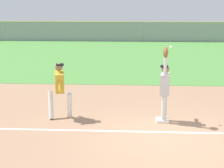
{
  "coord_description": "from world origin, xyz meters",
  "views": [
    {
      "loc": [
        -1.04,
        -8.71,
        3.53
      ],
      "look_at": [
        -1.63,
        1.76,
        1.05
      ],
      "focal_mm": 56.63,
      "sensor_mm": 36.0,
      "label": 1
    }
  ],
  "objects": [
    {
      "name": "baseball",
      "position": [
        0.09,
        1.48,
        2.23
      ],
      "size": [
        0.07,
        0.07,
        0.07
      ],
      "primitive_type": "sphere",
      "color": "white"
    },
    {
      "name": "outfield_fence",
      "position": [
        0.0,
        22.73,
        0.88
      ],
      "size": [
        51.65,
        0.08,
        1.75
      ],
      "color": "#93999E",
      "rests_on": "ground_plane"
    },
    {
      "name": "first_base",
      "position": [
        -0.1,
        1.41,
        0.04
      ],
      "size": [
        0.38,
        0.38,
        0.08
      ],
      "primitive_type": "cube",
      "rotation": [
        0.0,
        0.0,
        -0.0
      ],
      "color": "white",
      "rests_on": "ground_plane"
    },
    {
      "name": "parked_car_white",
      "position": [
        -8.79,
        26.03,
        0.67
      ],
      "size": [
        4.57,
        2.47,
        1.25
      ],
      "rotation": [
        0.0,
        0.0,
        0.1
      ],
      "color": "white",
      "rests_on": "ground_plane"
    },
    {
      "name": "parked_car_tan",
      "position": [
        -3.76,
        26.3,
        0.67
      ],
      "size": [
        4.52,
        2.36,
        1.25
      ],
      "rotation": [
        0.0,
        0.0,
        0.07
      ],
      "color": "tan",
      "rests_on": "ground_plane"
    },
    {
      "name": "parked_car_silver",
      "position": [
        1.14,
        26.45,
        0.67
      ],
      "size": [
        4.52,
        2.35,
        1.25
      ],
      "rotation": [
        0.0,
        0.0,
        -0.07
      ],
      "color": "#B7B7BC",
      "rests_on": "ground_plane"
    },
    {
      "name": "chalk_foul_line",
      "position": [
        -4.1,
        0.51,
        0.0
      ],
      "size": [
        12.0,
        0.15,
        0.01
      ],
      "primitive_type": "cube",
      "rotation": [
        0.0,
        0.0,
        -0.0
      ],
      "color": "white",
      "rests_on": "ground_plane"
    },
    {
      "name": "parked_car_red",
      "position": [
        5.93,
        26.82,
        0.67
      ],
      "size": [
        4.55,
        2.43,
        1.25
      ],
      "rotation": [
        0.0,
        0.0,
        -0.09
      ],
      "color": "#B21E1E",
      "rests_on": "ground_plane"
    },
    {
      "name": "runner",
      "position": [
        -3.2,
        1.51,
        1.0
      ],
      "size": [
        0.83,
        0.84,
        1.72
      ],
      "rotation": [
        0.0,
        0.0,
        0.24
      ],
      "color": "white",
      "rests_on": "ground_plane"
    },
    {
      "name": "outfield_grass",
      "position": [
        0.0,
        14.38,
        0.01
      ],
      "size": [
        51.57,
        16.72,
        0.01
      ],
      "primitive_type": "cube",
      "color": "#549342",
      "rests_on": "ground_plane"
    },
    {
      "name": "fielder",
      "position": [
        -0.06,
        1.38,
        1.12
      ],
      "size": [
        0.32,
        0.9,
        2.28
      ],
      "rotation": [
        0.0,
        0.0,
        3.01
      ],
      "color": "silver",
      "rests_on": "ground_plane"
    },
    {
      "name": "ground_plane",
      "position": [
        0.0,
        0.0,
        0.0
      ],
      "size": [
        72.88,
        72.88,
        0.0
      ],
      "primitive_type": "plane",
      "color": "tan"
    }
  ]
}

